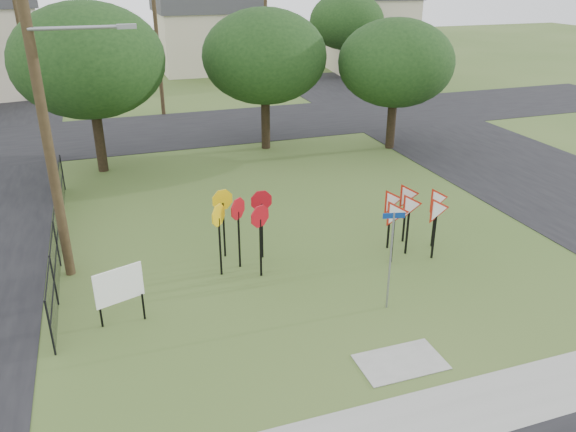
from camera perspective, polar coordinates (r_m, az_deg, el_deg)
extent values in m
plane|color=#39551F|center=(15.41, 6.96, -9.29)|extent=(140.00, 140.00, 0.00)
cube|color=gray|center=(12.58, 15.62, -18.93)|extent=(30.00, 1.60, 0.02)
cube|color=black|center=(29.21, 20.03, 5.70)|extent=(8.00, 50.00, 0.02)
cube|color=black|center=(33.14, -8.14, 8.93)|extent=(60.00, 8.00, 0.02)
cube|color=gray|center=(13.70, 11.38, -14.34)|extent=(2.00, 1.20, 0.02)
cylinder|color=gray|center=(14.88, 10.34, -4.60)|extent=(0.06, 0.06, 2.78)
cube|color=navy|center=(14.31, 10.72, 0.04)|extent=(0.56, 0.15, 0.15)
cube|color=black|center=(16.93, -4.99, -2.41)|extent=(0.06, 0.06, 1.84)
cube|color=black|center=(17.44, -2.66, -1.53)|extent=(0.06, 0.06, 1.84)
cube|color=black|center=(16.40, -2.80, -3.26)|extent=(0.06, 0.06, 1.84)
cube|color=black|center=(16.57, -6.91, -3.12)|extent=(0.06, 0.06, 1.84)
cube|color=black|center=(17.61, -6.53, -1.41)|extent=(0.06, 0.06, 1.84)
cube|color=black|center=(17.48, 10.57, -2.27)|extent=(0.05, 0.05, 1.62)
cube|color=black|center=(18.10, 12.03, -1.46)|extent=(0.05, 0.05, 1.62)
cube|color=black|center=(18.01, 14.61, -1.86)|extent=(0.05, 0.05, 1.62)
cube|color=black|center=(18.35, 10.22, -0.94)|extent=(0.05, 0.05, 1.62)
cube|color=black|center=(18.90, 11.75, -0.31)|extent=(0.05, 0.05, 1.62)
cube|color=black|center=(18.78, 14.60, -0.76)|extent=(0.05, 0.05, 1.62)
cube|color=black|center=(15.17, -18.48, -9.43)|extent=(0.05, 0.05, 0.74)
cube|color=black|center=(15.16, -14.47, -8.91)|extent=(0.05, 0.05, 0.74)
cube|color=white|center=(14.78, -16.81, -6.76)|extent=(1.21, 0.45, 0.95)
cylinder|color=#41331E|center=(16.44, -23.76, 9.99)|extent=(0.28, 0.28, 10.00)
cylinder|color=gray|center=(15.99, -20.55, 17.47)|extent=(2.40, 0.10, 0.10)
cube|color=gray|center=(16.02, -16.08, 18.03)|extent=(0.50, 0.18, 0.12)
cylinder|color=#41331E|center=(35.95, -13.16, 17.01)|extent=(0.24, 0.24, 9.00)
cylinder|color=#41331E|center=(41.48, -2.26, 18.06)|extent=(0.24, 0.24, 8.50)
cylinder|color=#41331E|center=(41.91, -25.53, 16.30)|extent=(0.24, 0.24, 9.00)
cylinder|color=black|center=(14.34, -23.01, -10.46)|extent=(0.05, 0.05, 1.50)
cylinder|color=black|center=(16.31, -22.68, -6.07)|extent=(0.05, 0.05, 1.50)
cylinder|color=black|center=(18.37, -22.43, -2.65)|extent=(0.05, 0.05, 1.50)
cylinder|color=black|center=(20.47, -22.23, 0.08)|extent=(0.05, 0.05, 1.50)
cylinder|color=black|center=(22.62, -22.07, 2.29)|extent=(0.05, 0.05, 1.50)
cylinder|color=black|center=(24.79, -21.93, 4.12)|extent=(0.05, 0.05, 1.50)
cube|color=black|center=(19.15, -22.65, 0.71)|extent=(0.03, 11.50, 0.03)
cube|color=black|center=(19.41, -22.32, -1.21)|extent=(0.03, 11.50, 0.03)
cube|color=black|center=(19.41, -22.32, -1.21)|extent=(0.01, 11.50, 1.50)
cube|color=beige|center=(52.80, -8.36, 17.15)|extent=(8.00, 8.00, 5.00)
cube|color=#434348|center=(52.54, -8.57, 20.51)|extent=(8.40, 8.40, 1.20)
cube|color=beige|center=(53.47, 8.14, 17.79)|extent=(7.91, 7.91, 6.00)
cylinder|color=black|center=(26.48, -18.57, 7.09)|extent=(0.44, 0.44, 2.62)
ellipsoid|color=black|center=(25.77, -19.62, 14.65)|extent=(6.40, 6.40, 4.80)
cylinder|color=black|center=(28.58, -2.29, 9.29)|extent=(0.44, 0.44, 2.45)
ellipsoid|color=black|center=(27.94, -2.40, 15.90)|extent=(6.00, 6.00, 4.50)
cylinder|color=black|center=(29.10, 10.42, 9.00)|extent=(0.44, 0.44, 2.27)
ellipsoid|color=black|center=(28.49, 10.89, 15.03)|extent=(5.60, 5.60, 4.20)
cylinder|color=black|center=(48.39, 5.80, 15.17)|extent=(0.44, 0.44, 2.45)
ellipsoid|color=black|center=(48.01, 5.97, 19.09)|extent=(6.00, 6.00, 4.50)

